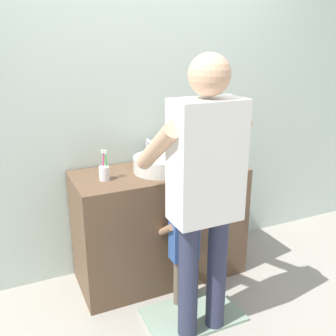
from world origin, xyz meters
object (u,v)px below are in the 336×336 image
adult_parent (204,179)px  child_toddler (184,243)px  soap_bottle (192,155)px  toothbrush_cup (104,172)px

adult_parent → child_toddler: bearing=87.0°
soap_bottle → child_toddler: 0.70m
toothbrush_cup → child_toddler: toothbrush_cup is taller
toothbrush_cup → adult_parent: 0.77m
toothbrush_cup → child_toddler: (0.42, -0.37, -0.44)m
adult_parent → soap_bottle: bearing=66.8°
toothbrush_cup → adult_parent: size_ratio=0.12×
toothbrush_cup → soap_bottle: (0.71, 0.07, 0.01)m
adult_parent → toothbrush_cup: bearing=121.9°
toothbrush_cup → soap_bottle: size_ratio=1.25×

